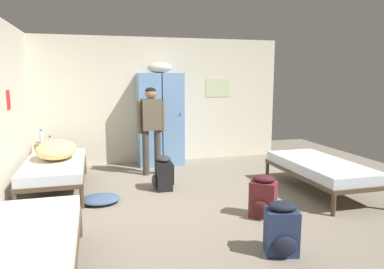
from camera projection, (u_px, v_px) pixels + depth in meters
The scene contains 15 objects.
ground_plane at pixel (197, 204), 5.10m from camera, with size 8.85×8.85×0.00m, color gray.
room_backdrop at pixel (96, 107), 5.85m from camera, with size 5.19×5.59×2.58m.
locker_bank at pixel (160, 117), 7.30m from camera, with size 0.90×0.55×2.07m.
shelf_unit at pixel (47, 155), 6.71m from camera, with size 0.38×0.30×0.57m.
bed_right at pixel (320, 168), 5.57m from camera, with size 0.90×1.90×0.49m.
bed_left_front at pixel (22, 246), 3.00m from camera, with size 0.90×1.90×0.49m.
bed_left_rear at pixel (55, 167), 5.63m from camera, with size 0.90×1.90×0.49m.
bedding_heap at pixel (56, 150), 5.69m from camera, with size 0.63×0.82×0.30m.
person_traveler at pixel (151, 123), 6.50m from camera, with size 0.50×0.23×1.59m.
water_bottle at pixel (41, 137), 6.66m from camera, with size 0.07×0.07×0.25m.
lotion_bottle at pixel (50, 140), 6.65m from camera, with size 0.06×0.06×0.13m.
backpack_black at pixel (163, 174), 5.71m from camera, with size 0.34×0.33×0.55m.
backpack_maroon at pixel (263, 197), 4.58m from camera, with size 0.41×0.42×0.55m.
backpack_navy at pixel (282, 230), 3.61m from camera, with size 0.37×0.39×0.55m.
clothes_pile_denim at pixel (101, 199), 5.12m from camera, with size 0.54×0.48×0.11m.
Camera 1 is at (-1.36, -4.69, 1.77)m, focal length 33.71 mm.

